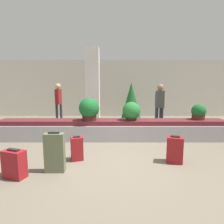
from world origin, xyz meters
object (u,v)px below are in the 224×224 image
(suitcase_2, at_px, (14,164))
(decorated_tree, at_px, (131,100))
(potted_plant_0, at_px, (199,112))
(potted_plant_1, at_px, (89,109))
(suitcase_3, at_px, (55,153))
(traveler_2, at_px, (160,102))
(suitcase_0, at_px, (77,148))
(potted_plant_2, at_px, (131,111))
(suitcase_1, at_px, (175,150))
(traveler_0, at_px, (159,103))
(traveler_1, at_px, (58,99))
(pillar, at_px, (93,89))

(suitcase_2, xyz_separation_m, decorated_tree, (2.69, 5.47, 0.78))
(suitcase_2, bearing_deg, potted_plant_0, 47.95)
(potted_plant_1, bearing_deg, suitcase_3, -100.52)
(traveler_2, bearing_deg, suitcase_3, -124.40)
(suitcase_0, height_order, potted_plant_2, potted_plant_2)
(suitcase_3, xyz_separation_m, decorated_tree, (2.03, 5.24, 0.65))
(suitcase_3, bearing_deg, traveler_2, 49.16)
(suitcase_0, relative_size, decorated_tree, 0.29)
(suitcase_1, relative_size, traveler_0, 0.37)
(traveler_0, bearing_deg, traveler_2, -82.28)
(suitcase_1, bearing_deg, traveler_2, 97.86)
(suitcase_2, distance_m, suitcase_3, 0.71)
(potted_plant_0, distance_m, traveler_0, 2.59)
(traveler_1, relative_size, decorated_tree, 0.96)
(traveler_1, bearing_deg, potted_plant_1, 44.95)
(suitcase_3, bearing_deg, potted_plant_0, 29.50)
(suitcase_0, distance_m, decorated_tree, 5.04)
(pillar, xyz_separation_m, suitcase_2, (-0.98, -4.16, -1.34))
(suitcase_2, relative_size, traveler_2, 0.30)
(potted_plant_1, relative_size, traveler_1, 0.38)
(traveler_1, relative_size, traveler_2, 1.03)
(potted_plant_0, bearing_deg, traveler_2, 124.45)
(suitcase_0, distance_m, potted_plant_0, 4.01)
(potted_plant_0, distance_m, traveler_2, 1.59)
(suitcase_2, distance_m, decorated_tree, 6.14)
(potted_plant_1, bearing_deg, decorated_tree, 62.15)
(decorated_tree, bearing_deg, suitcase_1, -84.85)
(suitcase_2, height_order, traveler_0, traveler_0)
(potted_plant_2, bearing_deg, suitcase_2, -134.48)
(potted_plant_2, bearing_deg, suitcase_1, -66.48)
(suitcase_3, bearing_deg, suitcase_1, 8.71)
(potted_plant_0, relative_size, decorated_tree, 0.26)
(traveler_0, relative_size, traveler_2, 0.91)
(potted_plant_0, bearing_deg, suitcase_2, -150.75)
(suitcase_1, bearing_deg, suitcase_3, -152.97)
(traveler_0, height_order, traveler_2, traveler_2)
(pillar, xyz_separation_m, decorated_tree, (1.71, 1.31, -0.56))
(traveler_2, bearing_deg, traveler_1, 169.07)
(pillar, xyz_separation_m, potted_plant_1, (0.07, -1.79, -0.63))
(traveler_1, bearing_deg, potted_plant_2, 60.87)
(suitcase_1, distance_m, traveler_0, 4.51)
(suitcase_2, bearing_deg, potted_plant_2, 64.23)
(suitcase_2, xyz_separation_m, traveler_1, (-0.72, 5.09, 0.86))
(potted_plant_2, distance_m, traveler_0, 3.07)
(pillar, relative_size, suitcase_3, 4.05)
(suitcase_3, bearing_deg, pillar, 84.02)
(potted_plant_0, xyz_separation_m, traveler_1, (-5.25, 2.56, 0.27))
(suitcase_0, height_order, decorated_tree, decorated_tree)
(suitcase_0, xyz_separation_m, potted_plant_0, (3.56, 1.75, 0.58))
(potted_plant_1, distance_m, decorated_tree, 3.51)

